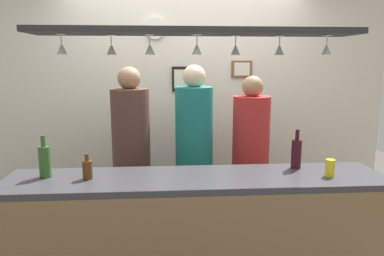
# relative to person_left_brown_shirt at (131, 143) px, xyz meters

# --- Properties ---
(back_wall) EXTENTS (4.40, 0.06, 2.60)m
(back_wall) POSITION_rel_person_left_brown_shirt_xyz_m (0.53, 0.70, 0.26)
(back_wall) COLOR silver
(back_wall) RESTS_ON ground_plane
(bar_counter) EXTENTS (2.70, 0.55, 0.96)m
(bar_counter) POSITION_rel_person_left_brown_shirt_xyz_m (0.53, -0.90, -0.39)
(bar_counter) COLOR #38383D
(bar_counter) RESTS_ON ground_plane
(overhead_glass_rack) EXTENTS (2.20, 0.36, 0.04)m
(overhead_glass_rack) POSITION_rel_person_left_brown_shirt_xyz_m (0.53, -0.70, 0.92)
(overhead_glass_rack) COLOR black
(hanging_wineglass_far_left) EXTENTS (0.07, 0.07, 0.13)m
(hanging_wineglass_far_left) POSITION_rel_person_left_brown_shirt_xyz_m (-0.36, -0.73, 0.81)
(hanging_wineglass_far_left) COLOR silver
(hanging_wineglass_far_left) RESTS_ON overhead_glass_rack
(hanging_wineglass_left) EXTENTS (0.07, 0.07, 0.13)m
(hanging_wineglass_left) POSITION_rel_person_left_brown_shirt_xyz_m (-0.05, -0.65, 0.81)
(hanging_wineglass_left) COLOR silver
(hanging_wineglass_left) RESTS_ON overhead_glass_rack
(hanging_wineglass_center_left) EXTENTS (0.07, 0.07, 0.13)m
(hanging_wineglass_center_left) POSITION_rel_person_left_brown_shirt_xyz_m (0.22, -0.73, 0.81)
(hanging_wineglass_center_left) COLOR silver
(hanging_wineglass_center_left) RESTS_ON overhead_glass_rack
(hanging_wineglass_center) EXTENTS (0.07, 0.07, 0.13)m
(hanging_wineglass_center) POSITION_rel_person_left_brown_shirt_xyz_m (0.52, -0.75, 0.81)
(hanging_wineglass_center) COLOR silver
(hanging_wineglass_center) RESTS_ON overhead_glass_rack
(hanging_wineglass_center_right) EXTENTS (0.07, 0.07, 0.13)m
(hanging_wineglass_center_right) POSITION_rel_person_left_brown_shirt_xyz_m (0.81, -0.65, 0.81)
(hanging_wineglass_center_right) COLOR silver
(hanging_wineglass_center_right) RESTS_ON overhead_glass_rack
(hanging_wineglass_right) EXTENTS (0.07, 0.07, 0.13)m
(hanging_wineglass_right) POSITION_rel_person_left_brown_shirt_xyz_m (1.11, -0.67, 0.81)
(hanging_wineglass_right) COLOR silver
(hanging_wineglass_right) RESTS_ON overhead_glass_rack
(hanging_wineglass_far_right) EXTENTS (0.07, 0.07, 0.13)m
(hanging_wineglass_far_right) POSITION_rel_person_left_brown_shirt_xyz_m (1.42, -0.73, 0.81)
(hanging_wineglass_far_right) COLOR silver
(hanging_wineglass_far_right) RESTS_ON overhead_glass_rack
(person_left_brown_shirt) EXTENTS (0.34, 0.34, 1.72)m
(person_left_brown_shirt) POSITION_rel_person_left_brown_shirt_xyz_m (0.00, 0.00, 0.00)
(person_left_brown_shirt) COLOR #2D334C
(person_left_brown_shirt) RESTS_ON ground_plane
(person_middle_teal_shirt) EXTENTS (0.34, 0.34, 1.73)m
(person_middle_teal_shirt) POSITION_rel_person_left_brown_shirt_xyz_m (0.57, 0.00, 0.01)
(person_middle_teal_shirt) COLOR #2D334C
(person_middle_teal_shirt) RESTS_ON ground_plane
(person_right_red_shirt) EXTENTS (0.34, 0.34, 1.63)m
(person_right_red_shirt) POSITION_rel_person_left_brown_shirt_xyz_m (1.10, 0.00, -0.05)
(person_right_red_shirt) COLOR #2D334C
(person_right_red_shirt) RESTS_ON ground_plane
(bottle_champagne_green) EXTENTS (0.08, 0.08, 0.30)m
(bottle_champagne_green) POSITION_rel_person_left_brown_shirt_xyz_m (-0.54, -0.68, 0.04)
(bottle_champagne_green) COLOR #2D5623
(bottle_champagne_green) RESTS_ON bar_counter
(bottle_beer_brown_stubby) EXTENTS (0.07, 0.07, 0.18)m
(bottle_beer_brown_stubby) POSITION_rel_person_left_brown_shirt_xyz_m (-0.23, -0.74, -0.01)
(bottle_beer_brown_stubby) COLOR #512D14
(bottle_beer_brown_stubby) RESTS_ON bar_counter
(bottle_wine_dark_red) EXTENTS (0.08, 0.08, 0.30)m
(bottle_wine_dark_red) POSITION_rel_person_left_brown_shirt_xyz_m (1.30, -0.60, 0.04)
(bottle_wine_dark_red) COLOR #380F19
(bottle_wine_dark_red) RESTS_ON bar_counter
(drink_can) EXTENTS (0.07, 0.07, 0.12)m
(drink_can) POSITION_rel_person_left_brown_shirt_xyz_m (1.48, -0.81, -0.02)
(drink_can) COLOR yellow
(drink_can) RESTS_ON bar_counter
(picture_frame_upper_small) EXTENTS (0.22, 0.02, 0.18)m
(picture_frame_upper_small) POSITION_rel_person_left_brown_shirt_xyz_m (1.13, 0.66, 0.64)
(picture_frame_upper_small) COLOR brown
(picture_frame_upper_small) RESTS_ON back_wall
(picture_frame_crest) EXTENTS (0.18, 0.02, 0.26)m
(picture_frame_crest) POSITION_rel_person_left_brown_shirt_xyz_m (0.48, 0.66, 0.54)
(picture_frame_crest) COLOR black
(picture_frame_crest) RESTS_ON back_wall
(wall_clock) EXTENTS (0.22, 0.03, 0.22)m
(wall_clock) POSITION_rel_person_left_brown_shirt_xyz_m (0.21, 0.65, 1.06)
(wall_clock) COLOR white
(wall_clock) RESTS_ON back_wall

